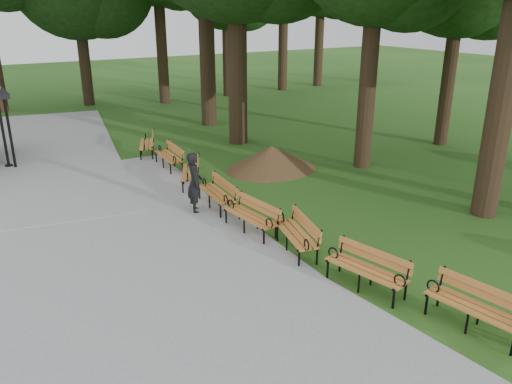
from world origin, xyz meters
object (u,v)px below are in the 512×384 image
person (195,183)px  dirt_mound (271,158)px  bench_4 (251,217)px  bench_3 (295,234)px  bench_6 (190,172)px  bench_8 (147,144)px  bench_1 (475,308)px  bench_5 (216,194)px  bench_2 (366,270)px  bench_7 (169,157)px

person → dirt_mound: person is taller
bench_4 → bench_3: bearing=7.6°
bench_6 → bench_8: (0.02, 4.25, 0.00)m
person → bench_1: person is taller
bench_5 → bench_4: bearing=4.1°
bench_2 → bench_8: size_ratio=1.00×
bench_2 → bench_8: (-0.41, 12.18, 0.00)m
dirt_mound → bench_4: bench_4 is taller
bench_2 → bench_7: size_ratio=1.00×
bench_5 → bench_7: 4.39m
bench_4 → dirt_mound: bearing=134.9°
bench_2 → bench_6: bearing=170.3°
bench_2 → bench_3: size_ratio=1.00×
person → bench_3: person is taller
person → dirt_mound: bearing=-41.6°
bench_1 → bench_8: (-1.13, 14.28, 0.00)m
bench_4 → bench_7: (0.28, 6.38, 0.00)m
person → bench_1: bearing=-146.8°
bench_1 → bench_7: same height
bench_1 → bench_5: (-1.32, 7.77, 0.00)m
bench_5 → bench_8: 6.50m
person → bench_6: size_ratio=0.93×
bench_2 → bench_5: (-0.61, 5.68, 0.00)m
bench_3 → bench_4: bearing=-151.2°
bench_2 → bench_8: bearing=169.1°
dirt_mound → bench_8: (-3.22, 4.17, 0.00)m
bench_3 → bench_6: 5.73m
person → bench_8: bearing=11.7°
bench_2 → bench_3: 2.22m
bench_3 → bench_6: size_ratio=1.00×
dirt_mound → bench_3: bearing=-117.6°
bench_1 → person: bearing=-175.9°
dirt_mound → bench_3: bench_3 is taller
bench_6 → bench_5: bearing=21.0°
dirt_mound → bench_6: size_ratio=1.50×
person → dirt_mound: (4.06, 2.28, -0.45)m
bench_3 → bench_7: 7.85m
dirt_mound → bench_1: bearing=-101.7°
bench_4 → bench_6: size_ratio=1.00×
bench_3 → bench_8: (-0.18, 9.98, 0.00)m
bench_6 → person: bearing=4.9°
person → bench_5: size_ratio=0.93×
bench_4 → bench_8: bearing=171.8°
bench_1 → bench_8: same height
bench_1 → bench_5: size_ratio=1.00×
dirt_mound → bench_6: bench_6 is taller
bench_3 → bench_8: size_ratio=1.00×
bench_2 → bench_7: bearing=169.0°
person → dirt_mound: 4.68m
bench_6 → bench_7: bearing=-157.4°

